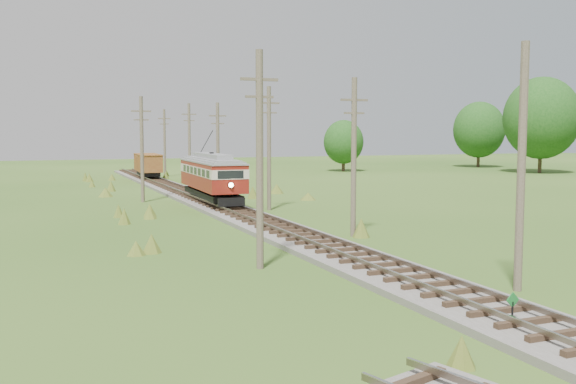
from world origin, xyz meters
name	(u,v)px	position (x,y,z in m)	size (l,w,h in m)	color
ground	(557,344)	(0.00, 0.00, 0.00)	(260.00, 260.00, 0.00)	#2B5118
railbed_main	(216,205)	(0.00, 34.00, 0.19)	(3.60, 96.00, 0.57)	#605B54
switch_marker	(512,307)	(-0.20, 1.50, 0.63)	(0.45, 0.06, 1.08)	black
streetcar	(212,174)	(0.00, 35.12, 2.50)	(3.07, 11.66, 5.29)	black
gondola	(148,164)	(0.00, 64.01, 1.97)	(2.95, 7.97, 2.61)	black
gravel_pile	(201,183)	(3.08, 50.58, 0.62)	(3.65, 3.87, 1.33)	gray
utility_pole_r_1	(521,168)	(3.10, 5.00, 4.40)	(0.30, 0.30, 8.80)	brown
utility_pole_r_2	(354,155)	(3.30, 18.00, 4.42)	(1.60, 0.30, 8.60)	brown
utility_pole_r_3	(269,147)	(3.20, 31.00, 4.63)	(1.60, 0.30, 9.00)	brown
utility_pole_r_4	(218,147)	(3.00, 44.00, 4.32)	(1.60, 0.30, 8.40)	brown
utility_pole_r_5	(189,143)	(3.40, 57.00, 4.58)	(1.60, 0.30, 8.90)	brown
utility_pole_r_6	(165,142)	(3.20, 70.00, 4.47)	(1.60, 0.30, 8.70)	brown
utility_pole_l_a	(260,158)	(-4.20, 12.00, 4.63)	(1.60, 0.30, 9.00)	brown
utility_pole_l_b	(142,148)	(-4.50, 40.00, 4.42)	(1.60, 0.30, 8.60)	brown
tree_right_4	(541,118)	(54.00, 58.00, 7.75)	(10.50, 10.50, 13.53)	#38281C
tree_right_5	(479,130)	(56.00, 74.00, 6.19)	(8.40, 8.40, 10.82)	#38281C
tree_mid_b	(344,142)	(30.00, 72.00, 4.33)	(5.88, 5.88, 7.57)	#38281C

